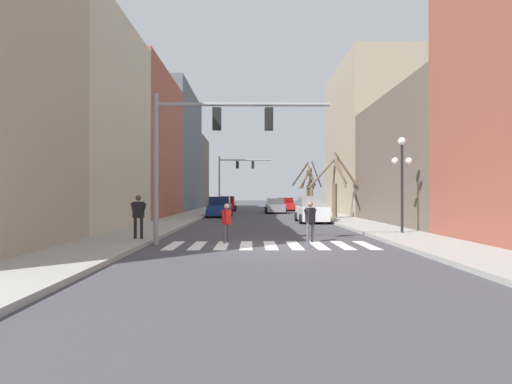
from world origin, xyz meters
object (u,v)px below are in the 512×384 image
car_parked_right_near (228,204)px  traffic_signal_far (234,172)px  car_parked_left_far (285,204)px  pedestrian_on_right_sidewalk (227,220)px  street_tree_left_near (311,190)px  pedestrian_crossing_street (138,213)px  car_parked_right_mid (220,207)px  car_driving_toward_lane (312,210)px  street_tree_right_mid (307,188)px  traffic_signal_near (208,135)px  street_lamp_right_corner (402,165)px  car_parked_right_far (275,206)px  pedestrian_near_right_corner (310,218)px  street_tree_left_far (336,186)px

car_parked_right_near → traffic_signal_far: bearing=-147.6°
traffic_signal_far → car_parked_left_far: size_ratio=1.32×
traffic_signal_far → pedestrian_on_right_sidewalk: traffic_signal_far is taller
car_parked_right_near → street_tree_left_near: size_ratio=0.83×
traffic_signal_far → car_parked_right_near: 3.98m
pedestrian_crossing_street → pedestrian_on_right_sidewalk: pedestrian_crossing_street is taller
traffic_signal_far → car_parked_right_mid: traffic_signal_far is taller
car_driving_toward_lane → car_parked_right_near: size_ratio=0.94×
car_parked_right_near → street_tree_right_mid: size_ratio=0.82×
car_parked_right_mid → traffic_signal_near: bearing=-176.8°
street_lamp_right_corner → car_parked_right_mid: street_lamp_right_corner is taller
street_tree_left_near → street_lamp_right_corner: bearing=-89.1°
car_parked_right_near → pedestrian_on_right_sidewalk: (1.77, -30.92, 0.11)m
pedestrian_on_right_sidewalk → car_parked_left_far: bearing=22.8°
car_parked_right_mid → car_parked_right_far: size_ratio=0.94×
pedestrian_on_right_sidewalk → street_tree_right_mid: 31.41m
street_tree_left_near → car_parked_right_mid: bearing=-134.2°
pedestrian_near_right_corner → street_tree_left_near: 28.20m
car_parked_left_far → traffic_signal_far: bearing=113.8°
car_driving_toward_lane → pedestrian_crossing_street: bearing=142.8°
street_tree_left_far → pedestrian_near_right_corner: bearing=-105.9°
car_parked_right_near → pedestrian_on_right_sidewalk: 30.97m
traffic_signal_near → car_parked_right_far: size_ratio=1.50×
car_driving_toward_lane → car_parked_left_far: (-0.04, 20.71, -0.11)m
car_parked_left_far → street_tree_left_near: (2.43, -4.28, 1.73)m
pedestrian_crossing_street → street_tree_right_mid: street_tree_right_mid is taller
traffic_signal_far → street_tree_left_near: 8.86m
street_lamp_right_corner → street_tree_right_mid: size_ratio=0.79×
car_parked_right_mid → street_tree_right_mid: bearing=-37.8°
pedestrian_on_right_sidewalk → street_tree_right_mid: street_tree_right_mid is taller
car_parked_right_near → pedestrian_near_right_corner: bearing=-170.6°
car_parked_left_far → street_tree_right_mid: bearing=-127.9°
car_parked_right_far → street_tree_left_near: 5.05m
street_tree_left_far → traffic_signal_far: bearing=118.2°
car_driving_toward_lane → traffic_signal_far: bearing=18.6°
traffic_signal_near → street_tree_left_near: 29.76m
street_lamp_right_corner → car_parked_right_near: 29.98m
car_parked_right_far → car_parked_right_near: bearing=44.3°
car_parked_right_near → pedestrian_near_right_corner: car_parked_right_near is taller
car_driving_toward_lane → street_tree_left_far: 3.81m
street_lamp_right_corner → pedestrian_on_right_sidewalk: street_lamp_right_corner is taller
car_parked_right_near → street_tree_left_far: 19.09m
traffic_signal_far → car_parked_right_mid: bearing=-93.9°
street_tree_right_mid → street_tree_left_near: bearing=-89.5°
car_parked_left_far → pedestrian_crossing_street: 33.19m
street_lamp_right_corner → pedestrian_crossing_street: (-11.41, -2.39, -2.08)m
car_parked_right_near → pedestrian_on_right_sidewalk: car_parked_right_near is taller
car_parked_right_far → street_tree_right_mid: (4.01, 4.89, 2.01)m
car_parked_right_mid → car_parked_left_far: bearing=-26.3°
traffic_signal_near → car_parked_left_far: bearing=80.1°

